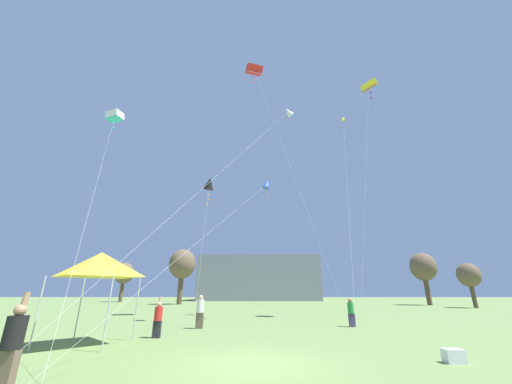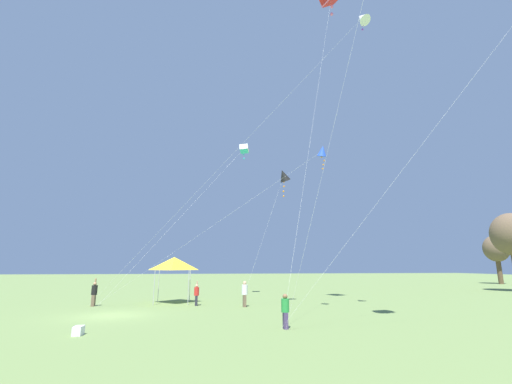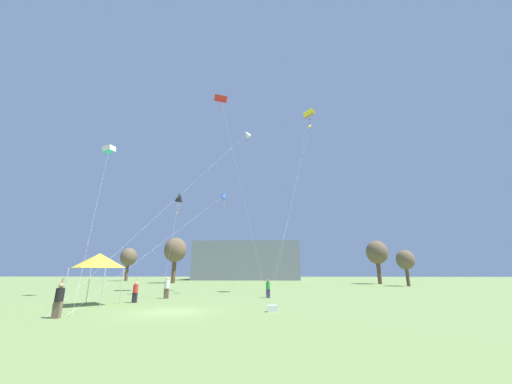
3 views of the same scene
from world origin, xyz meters
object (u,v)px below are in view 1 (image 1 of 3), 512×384
object	(u,v)px
cooler_box	(454,356)
kite_blue_diamond_1	(267,184)
festival_tent	(100,265)
kite_red_box_2	(254,70)
person_white_shirt	(200,310)
kite_black_diamond_5	(209,184)
kite_white_box_3	(115,116)
kite_white_diamond_4	(288,112)
person_black_shirt	(12,342)
kite_yellow_box_6	(369,86)
person_red_shirt	(158,317)
kite_yellow_diamond_0	(343,119)
person_green_shirt	(351,311)

from	to	relation	value
cooler_box	kite_blue_diamond_1	size ratio (longest dim) A/B	0.03
festival_tent	kite_red_box_2	world-z (taller)	kite_red_box_2
person_white_shirt	kite_black_diamond_5	world-z (taller)	kite_black_diamond_5
kite_white_box_3	kite_white_diamond_4	xyz separation A→B (m)	(14.39, 6.67, 4.98)
person_black_shirt	kite_black_diamond_5	xyz separation A→B (m)	(1.52, 14.46, 9.29)
cooler_box	kite_yellow_box_6	world-z (taller)	kite_yellow_box_6
person_red_shirt	kite_blue_diamond_1	world-z (taller)	kite_blue_diamond_1
kite_blue_diamond_1	cooler_box	bearing A→B (deg)	-68.73
festival_tent	kite_yellow_box_6	bearing A→B (deg)	31.22
kite_yellow_diamond_0	kite_red_box_2	xyz separation A→B (m)	(-14.77, -16.17, -4.45)
kite_black_diamond_5	kite_yellow_diamond_0	bearing A→B (deg)	47.08
festival_tent	person_black_shirt	distance (m)	6.24
cooler_box	kite_black_diamond_5	xyz separation A→B (m)	(-9.91, 11.64, 10.09)
person_green_shirt	kite_white_box_3	bearing A→B (deg)	97.03
person_black_shirt	kite_white_box_3	size ratio (longest dim) A/B	0.13
kite_yellow_diamond_0	kite_blue_diamond_1	distance (m)	29.24
festival_tent	person_white_shirt	world-z (taller)	festival_tent
person_green_shirt	person_red_shirt	bearing A→B (deg)	119.43
person_white_shirt	kite_white_diamond_4	bearing A→B (deg)	32.24
kite_yellow_diamond_0	kite_white_box_3	size ratio (longest dim) A/B	1.95
festival_tent	kite_black_diamond_5	xyz separation A→B (m)	(2.94, 8.79, 7.13)
person_green_shirt	kite_blue_diamond_1	bearing A→B (deg)	57.66
cooler_box	kite_black_diamond_5	bearing A→B (deg)	130.39
kite_red_box_2	kite_white_box_3	bearing A→B (deg)	-150.66
person_black_shirt	kite_yellow_diamond_0	xyz separation A→B (m)	(19.84, 34.17, 28.45)
cooler_box	kite_red_box_2	xyz separation A→B (m)	(-6.35, 15.18, 24.80)
person_black_shirt	kite_blue_diamond_1	xyz separation A→B (m)	(6.23, 16.15, 9.88)
kite_blue_diamond_1	person_black_shirt	bearing A→B (deg)	-111.11
kite_blue_diamond_1	kite_white_box_3	xyz separation A→B (m)	(-11.96, -4.22, 4.13)
festival_tent	cooler_box	xyz separation A→B (m)	(12.85, -2.86, -2.96)
kite_white_box_3	kite_yellow_box_6	distance (m)	23.88
kite_black_diamond_5	kite_yellow_box_6	bearing A→B (deg)	8.26
kite_yellow_box_6	person_green_shirt	bearing A→B (deg)	-140.49
festival_tent	kite_red_box_2	bearing A→B (deg)	62.19
festival_tent	kite_white_box_3	size ratio (longest dim) A/B	0.24
kite_yellow_diamond_0	kite_black_diamond_5	bearing A→B (deg)	-132.92
cooler_box	person_black_shirt	size ratio (longest dim) A/B	0.28
kite_black_diamond_5	kite_blue_diamond_1	bearing A→B (deg)	19.75
kite_yellow_diamond_0	kite_white_diamond_4	world-z (taller)	kite_yellow_diamond_0
festival_tent	kite_blue_diamond_1	xyz separation A→B (m)	(7.66, 10.48, 7.71)
person_white_shirt	kite_blue_diamond_1	size ratio (longest dim) A/B	0.11
person_white_shirt	kite_yellow_diamond_0	world-z (taller)	kite_yellow_diamond_0
festival_tent	kite_white_diamond_4	bearing A→B (deg)	52.01
cooler_box	kite_red_box_2	distance (m)	29.76
person_red_shirt	cooler_box	bearing A→B (deg)	-9.77
person_black_shirt	kite_white_diamond_4	size ratio (longest dim) A/B	0.10
person_white_shirt	kite_yellow_diamond_0	xyz separation A→B (m)	(17.83, 22.96, 28.44)
person_white_shirt	person_red_shirt	bearing A→B (deg)	-125.92
person_green_shirt	kite_red_box_2	xyz separation A→B (m)	(-6.17, 5.84, 24.12)
festival_tent	kite_red_box_2	xyz separation A→B (m)	(6.50, 12.33, 21.84)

